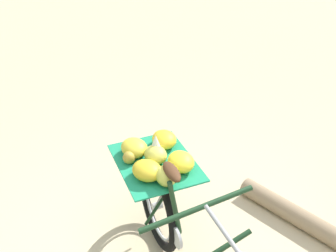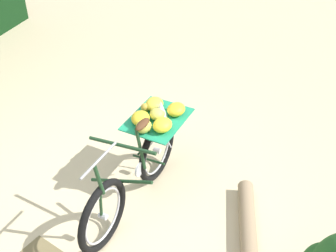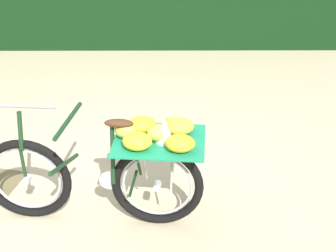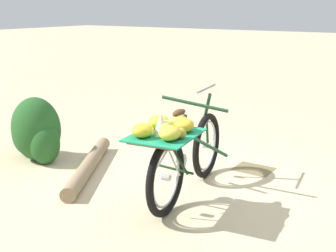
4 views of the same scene
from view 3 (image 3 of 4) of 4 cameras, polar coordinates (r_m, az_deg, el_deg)
name	(u,v)px [view 3 (image 3 of 4)]	position (r m, az deg, el deg)	size (l,w,h in m)	color
ground_plane	(87,203)	(4.52, -8.96, -8.51)	(60.00, 60.00, 0.00)	beige
bicycle	(111,167)	(4.01, -6.41, -4.57)	(0.77, 1.80, 1.03)	black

